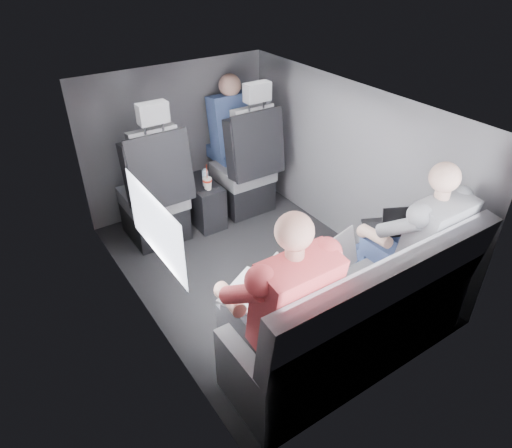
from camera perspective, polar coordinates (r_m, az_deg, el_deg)
floor at (r=3.66m, az=0.04°, el=-5.78°), size 2.60×2.60×0.00m
ceiling at (r=3.01m, az=0.05°, el=14.72°), size 2.60×2.60×0.00m
panel_left at (r=2.95m, az=-14.62°, el=-1.43°), size 0.02×2.60×1.35m
panel_right at (r=3.80m, az=11.48°, el=7.10°), size 0.02×2.60×1.35m
panel_front at (r=4.32m, az=-9.75°, el=10.48°), size 1.80×0.02×1.35m
panel_back at (r=2.51m, az=17.00°, el=-8.92°), size 1.80×0.02×1.35m
side_window at (r=2.60m, az=-12.50°, el=-0.31°), size 0.02×0.75×0.42m
seatbelt at (r=3.96m, az=0.07°, el=10.80°), size 0.35×0.11×0.59m
front_seat_left at (r=3.90m, az=-12.43°, el=3.10°), size 0.52×0.58×1.26m
front_seat_right at (r=4.25m, az=-1.22°, el=6.52°), size 0.52×0.58×1.26m
center_console at (r=4.18m, az=-6.68°, el=2.70°), size 0.24×0.48×0.41m
rear_bench at (r=2.86m, az=12.23°, el=-11.89°), size 1.60×0.57×0.92m
soda_cup at (r=3.95m, az=-6.08°, el=5.10°), size 0.08×0.08×0.23m
water_bottle at (r=4.01m, az=-6.34°, el=5.74°), size 0.06×0.06×0.16m
laptop_white at (r=2.51m, az=0.11°, el=-8.24°), size 0.42×0.46×0.25m
laptop_silver at (r=2.77m, az=8.62°, el=-4.28°), size 0.40×0.39×0.25m
laptop_black at (r=3.19m, az=16.72°, el=-0.09°), size 0.35×0.38×0.21m
passenger_rear_left at (r=2.42m, az=2.74°, el=-10.06°), size 0.52×0.64×1.25m
passenger_rear_right at (r=3.06m, az=19.06°, el=-2.14°), size 0.50×0.62×1.22m
passenger_front_right at (r=4.31m, az=-3.12°, el=11.97°), size 0.40×0.40×0.81m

